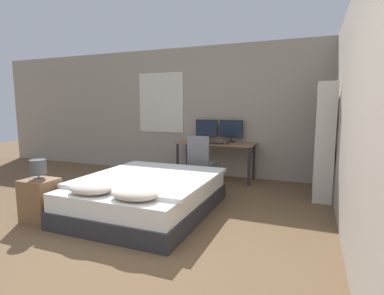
# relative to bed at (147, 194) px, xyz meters

# --- Properties ---
(ground_plane) EXTENTS (20.00, 20.00, 0.00)m
(ground_plane) POSITION_rel_bed_xyz_m (0.31, -1.34, -0.25)
(ground_plane) COLOR brown
(wall_back) EXTENTS (12.00, 0.08, 2.70)m
(wall_back) POSITION_rel_bed_xyz_m (0.29, 2.55, 1.10)
(wall_back) COLOR #9E9384
(wall_back) RESTS_ON ground_plane
(wall_side_right) EXTENTS (0.06, 12.00, 2.70)m
(wall_side_right) POSITION_rel_bed_xyz_m (2.46, 0.16, 1.10)
(wall_side_right) COLOR #9E9384
(wall_side_right) RESTS_ON ground_plane
(bed) EXTENTS (1.71, 2.08, 0.57)m
(bed) POSITION_rel_bed_xyz_m (0.00, 0.00, 0.00)
(bed) COLOR #2D2D33
(bed) RESTS_ON ground_plane
(nightstand) EXTENTS (0.41, 0.35, 0.54)m
(nightstand) POSITION_rel_bed_xyz_m (-1.10, -0.79, 0.02)
(nightstand) COLOR brown
(nightstand) RESTS_ON ground_plane
(bedside_lamp) EXTENTS (0.20, 0.20, 0.25)m
(bedside_lamp) POSITION_rel_bed_xyz_m (-1.10, -0.79, 0.45)
(bedside_lamp) COLOR gray
(bedside_lamp) RESTS_ON nightstand
(desk) EXTENTS (1.55, 0.60, 0.74)m
(desk) POSITION_rel_bed_xyz_m (0.31, 2.18, 0.40)
(desk) COLOR #846042
(desk) RESTS_ON ground_plane
(monitor_left) EXTENTS (0.47, 0.16, 0.44)m
(monitor_left) POSITION_rel_bed_xyz_m (0.05, 2.38, 0.75)
(monitor_left) COLOR black
(monitor_left) RESTS_ON desk
(monitor_right) EXTENTS (0.47, 0.16, 0.44)m
(monitor_right) POSITION_rel_bed_xyz_m (0.57, 2.38, 0.75)
(monitor_right) COLOR black
(monitor_right) RESTS_ON desk
(keyboard) EXTENTS (0.41, 0.13, 0.02)m
(keyboard) POSITION_rel_bed_xyz_m (0.31, 1.98, 0.50)
(keyboard) COLOR black
(keyboard) RESTS_ON desk
(computer_mouse) EXTENTS (0.07, 0.05, 0.04)m
(computer_mouse) POSITION_rel_bed_xyz_m (0.60, 1.98, 0.51)
(computer_mouse) COLOR black
(computer_mouse) RESTS_ON desk
(office_chair) EXTENTS (0.52, 0.52, 0.95)m
(office_chair) POSITION_rel_bed_xyz_m (0.26, 1.46, 0.12)
(office_chair) COLOR black
(office_chair) RESTS_ON ground_plane
(bookshelf) EXTENTS (0.28, 0.78, 1.82)m
(bookshelf) POSITION_rel_bed_xyz_m (2.27, 1.58, 0.73)
(bookshelf) COLOR beige
(bookshelf) RESTS_ON ground_plane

